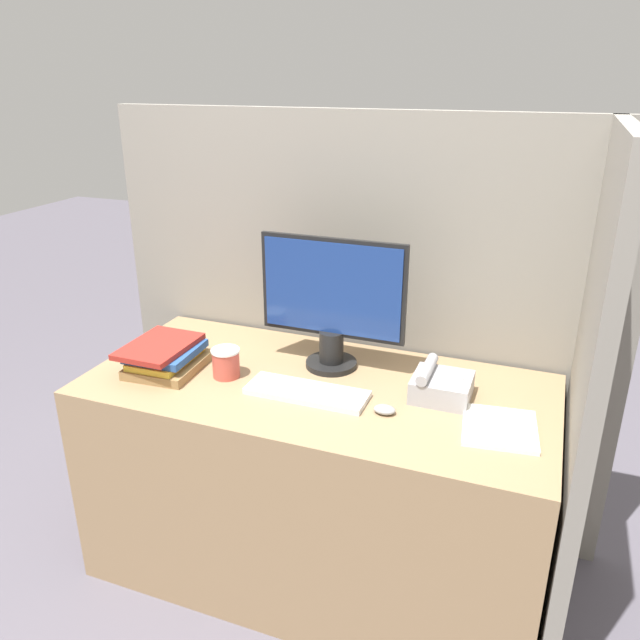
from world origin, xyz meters
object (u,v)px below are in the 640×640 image
at_px(keyboard, 306,392).
at_px(book_stack, 166,356).
at_px(desk_telephone, 440,386).
at_px(coffee_cup, 226,363).
at_px(mouse, 385,410).
at_px(monitor, 331,306).

xyz_separation_m(keyboard, book_stack, (-0.52, 0.00, 0.04)).
bearing_deg(desk_telephone, keyboard, -161.04).
bearing_deg(coffee_cup, mouse, -4.86).
bearing_deg(desk_telephone, mouse, -130.67).
height_order(monitor, desk_telephone, monitor).
distance_m(coffee_cup, book_stack, 0.22).
relative_size(keyboard, book_stack, 1.33).
relative_size(coffee_cup, desk_telephone, 0.55).
relative_size(coffee_cup, book_stack, 0.34).
relative_size(mouse, desk_telephone, 0.37).
height_order(monitor, coffee_cup, monitor).
distance_m(monitor, keyboard, 0.31).
distance_m(monitor, desk_telephone, 0.45).
bearing_deg(desk_telephone, book_stack, -171.60).
distance_m(monitor, mouse, 0.42).
xyz_separation_m(mouse, book_stack, (-0.79, 0.02, 0.04)).
xyz_separation_m(mouse, desk_telephone, (0.14, 0.16, 0.03)).
height_order(book_stack, desk_telephone, desk_telephone).
relative_size(keyboard, coffee_cup, 3.93).
relative_size(book_stack, desk_telephone, 1.62).
bearing_deg(monitor, keyboard, -89.91).
bearing_deg(mouse, monitor, 136.71).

